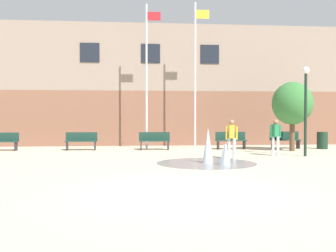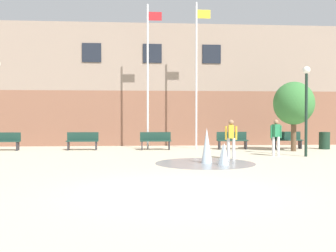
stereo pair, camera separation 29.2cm
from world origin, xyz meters
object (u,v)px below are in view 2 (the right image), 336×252
at_px(park_bench_far_right, 287,140).
at_px(trash_can, 324,141).
at_px(lamp_post_right_lane, 306,98).
at_px(adult_in_red, 276,135).
at_px(flagpole_left, 148,72).
at_px(park_bench_under_left_flagpole, 82,141).
at_px(flagpole_right, 197,71).
at_px(adult_watching, 231,136).
at_px(street_tree_near_building, 294,104).
at_px(park_bench_under_right_flagpole, 232,140).
at_px(park_bench_left_of_flagpoles, 4,141).
at_px(park_bench_center, 156,140).

xyz_separation_m(park_bench_far_right, trash_can, (1.89, -0.39, -0.03)).
xyz_separation_m(park_bench_far_right, lamp_post_right_lane, (-0.72, -4.04, 2.05)).
xyz_separation_m(adult_in_red, flagpole_left, (-5.45, 4.17, 3.13)).
bearing_deg(park_bench_under_left_flagpole, flagpole_right, 4.55).
bearing_deg(trash_can, adult_watching, -144.04).
height_order(park_bench_far_right, flagpole_left, flagpole_left).
bearing_deg(adult_in_red, park_bench_under_left_flagpole, 128.17).
xyz_separation_m(park_bench_under_left_flagpole, adult_watching, (6.60, -4.75, 0.45)).
bearing_deg(street_tree_near_building, adult_in_red, -127.00).
bearing_deg(adult_in_red, street_tree_near_building, 23.86).
xyz_separation_m(adult_watching, flagpole_right, (-0.62, 5.23, 3.21)).
bearing_deg(park_bench_far_right, adult_in_red, -117.39).
xyz_separation_m(park_bench_under_right_flagpole, adult_in_red, (1.07, -3.60, 0.45)).
relative_size(park_bench_under_left_flagpole, adult_in_red, 1.01).
height_order(adult_in_red, flagpole_right, flagpole_right).
relative_size(park_bench_under_right_flagpole, lamp_post_right_lane, 0.41).
height_order(park_bench_left_of_flagpoles, flagpole_left, flagpole_left).
bearing_deg(street_tree_near_building, lamp_post_right_lane, -100.93).
relative_size(flagpole_right, trash_can, 8.66).
bearing_deg(park_bench_left_of_flagpoles, adult_in_red, -16.15).
xyz_separation_m(park_bench_under_left_flagpole, street_tree_near_building, (10.54, -1.43, 1.88)).
distance_m(park_bench_far_right, trash_can, 1.93).
relative_size(park_bench_under_right_flagpole, adult_in_red, 1.01).
height_order(park_bench_under_right_flagpole, flagpole_left, flagpole_left).
relative_size(park_bench_under_right_flagpole, flagpole_right, 0.21).
xyz_separation_m(flagpole_left, street_tree_near_building, (7.16, -1.91, -1.70)).
xyz_separation_m(park_bench_far_right, flagpole_left, (-7.38, 0.45, 3.58)).
bearing_deg(street_tree_near_building, park_bench_center, 169.15).
distance_m(park_bench_far_right, street_tree_near_building, 2.39).
distance_m(park_bench_center, flagpole_right, 4.34).
height_order(park_bench_far_right, street_tree_near_building, street_tree_near_building).
bearing_deg(adult_watching, lamp_post_right_lane, -70.15).
bearing_deg(trash_can, park_bench_center, 178.47).
xyz_separation_m(adult_in_red, flagpole_right, (-2.85, 4.17, 3.21)).
bearing_deg(adult_in_red, park_bench_center, 115.85).
distance_m(park_bench_center, park_bench_under_right_flagpole, 4.03).
relative_size(adult_in_red, lamp_post_right_lane, 0.41).
height_order(park_bench_far_right, adult_watching, adult_watching).
bearing_deg(park_bench_under_left_flagpole, adult_in_red, -22.70).
xyz_separation_m(park_bench_under_right_flagpole, lamp_post_right_lane, (2.27, -3.93, 2.05)).
bearing_deg(trash_can, park_bench_under_right_flagpole, 176.80).
relative_size(park_bench_under_left_flagpole, park_bench_center, 1.00).
relative_size(flagpole_right, lamp_post_right_lane, 2.02).
relative_size(park_bench_left_of_flagpoles, park_bench_under_left_flagpole, 1.00).
xyz_separation_m(flagpole_right, street_tree_near_building, (4.56, -1.91, -1.78)).
relative_size(adult_in_red, flagpole_left, 0.21).
xyz_separation_m(park_bench_left_of_flagpoles, adult_watching, (10.52, -4.75, 0.45)).
relative_size(park_bench_left_of_flagpoles, street_tree_near_building, 0.46).
relative_size(park_bench_far_right, trash_can, 1.78).
bearing_deg(park_bench_center, flagpole_left, 120.66).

